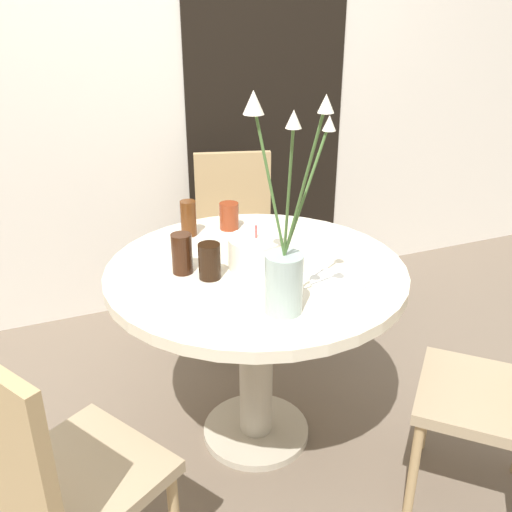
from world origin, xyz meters
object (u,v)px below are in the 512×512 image
object	(u,v)px
chair_right_flank	(235,235)
drink_glass_3	(182,254)
birthday_cake	(256,252)
side_plate	(338,282)
drink_glass_1	(210,261)
flower_vase	(284,260)
drink_glass_2	(229,216)
chair_near_front	(50,471)
drink_glass_0	(188,218)

from	to	relation	value
chair_right_flank	drink_glass_3	world-z (taller)	chair_right_flank
chair_right_flank	birthday_cake	distance (m)	0.92
birthday_cake	side_plate	size ratio (longest dim) A/B	1.03
drink_glass_3	drink_glass_1	bearing A→B (deg)	-45.71
side_plate	drink_glass_1	size ratio (longest dim) A/B	1.53
drink_glass_1	drink_glass_3	distance (m)	0.10
side_plate	drink_glass_3	world-z (taller)	drink_glass_3
drink_glass_1	drink_glass_3	world-z (taller)	drink_glass_3
side_plate	drink_glass_3	distance (m)	0.53
birthday_cake	drink_glass_3	xyz separation A→B (m)	(-0.24, 0.05, 0.02)
flower_vase	drink_glass_2	size ratio (longest dim) A/B	6.07
chair_near_front	side_plate	distance (m)	1.01
chair_near_front	chair_right_flank	bearing A→B (deg)	-68.14
chair_right_flank	side_plate	distance (m)	1.09
chair_right_flank	drink_glass_2	world-z (taller)	chair_right_flank
chair_near_front	drink_glass_1	bearing A→B (deg)	-84.30
chair_right_flank	drink_glass_2	distance (m)	0.59
drink_glass_0	drink_glass_2	xyz separation A→B (m)	(0.17, 0.00, -0.02)
flower_vase	drink_glass_0	world-z (taller)	flower_vase
chair_near_front	drink_glass_1	world-z (taller)	chair_near_front
drink_glass_1	drink_glass_3	xyz separation A→B (m)	(-0.07, 0.07, 0.01)
side_plate	drink_glass_3	size ratio (longest dim) A/B	1.34
side_plate	drink_glass_0	size ratio (longest dim) A/B	1.34
birthday_cake	drink_glass_3	bearing A→B (deg)	167.62
flower_vase	side_plate	size ratio (longest dim) A/B	3.52
flower_vase	drink_glass_3	size ratio (longest dim) A/B	4.71
side_plate	drink_glass_0	xyz separation A→B (m)	(-0.33, 0.58, 0.06)
birthday_cake	side_plate	xyz separation A→B (m)	(0.20, -0.22, -0.05)
drink_glass_2	drink_glass_3	distance (m)	0.42
side_plate	drink_glass_1	distance (m)	0.43
side_plate	flower_vase	bearing A→B (deg)	-157.19
drink_glass_1	flower_vase	bearing A→B (deg)	-66.35
drink_glass_0	drink_glass_2	bearing A→B (deg)	0.73
side_plate	drink_glass_2	bearing A→B (deg)	105.95
side_plate	drink_glass_0	distance (m)	0.67
chair_right_flank	drink_glass_2	size ratio (longest dim) A/B	8.34
birthday_cake	drink_glass_0	xyz separation A→B (m)	(-0.13, 0.37, 0.02)
chair_near_front	drink_glass_1	size ratio (longest dim) A/B	7.40
birthday_cake	drink_glass_3	size ratio (longest dim) A/B	1.38
drink_glass_0	drink_glass_3	bearing A→B (deg)	-109.76
chair_near_front	drink_glass_3	size ratio (longest dim) A/B	6.47
chair_right_flank	drink_glass_1	size ratio (longest dim) A/B	7.40
chair_right_flank	birthday_cake	bearing A→B (deg)	-90.10
drink_glass_1	drink_glass_3	bearing A→B (deg)	134.29
chair_right_flank	drink_glass_1	xyz separation A→B (m)	(-0.40, -0.86, 0.30)
flower_vase	drink_glass_3	xyz separation A→B (m)	(-0.20, 0.37, -0.10)
birthday_cake	chair_right_flank	bearing A→B (deg)	74.60
drink_glass_1	drink_glass_3	size ratio (longest dim) A/B	0.87
drink_glass_3	chair_right_flank	bearing A→B (deg)	58.83
drink_glass_0	drink_glass_3	size ratio (longest dim) A/B	1.00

